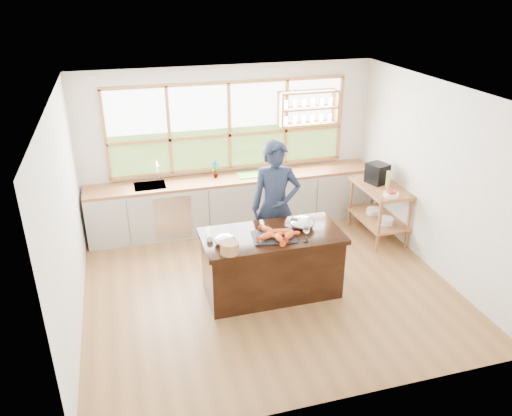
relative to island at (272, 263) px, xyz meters
name	(u,v)px	position (x,y,z in m)	size (l,w,h in m)	color
ground_plane	(267,284)	(0.00, 0.20, -0.45)	(5.00, 5.00, 0.00)	#946034
room_shell	(259,155)	(0.02, 0.71, 1.30)	(5.02, 4.52, 2.71)	white
back_counter	(234,201)	(-0.02, 2.14, 0.00)	(4.90, 0.63, 0.90)	#AFACA4
right_shelf_unit	(380,203)	(2.19, 1.09, 0.15)	(0.62, 1.10, 0.90)	#A1593B
island	(272,263)	(0.00, 0.00, 0.00)	(1.85, 0.90, 0.90)	black
cook	(275,207)	(0.25, 0.66, 0.52)	(0.71, 0.47, 1.94)	#192238
potted_plant	(215,169)	(-0.31, 2.20, 0.59)	(0.16, 0.11, 0.30)	slate
cutting_board	(250,175)	(0.27, 2.14, 0.45)	(0.40, 0.30, 0.01)	green
espresso_machine	(377,173)	(2.19, 1.26, 0.61)	(0.28, 0.30, 0.33)	black
wine_bottle	(388,180)	(2.24, 1.00, 0.59)	(0.07, 0.07, 0.28)	#B3BA56
fruit_bowl	(391,193)	(2.14, 0.70, 0.49)	(0.24, 0.24, 0.11)	white
slate_board	(274,237)	(0.00, -0.10, 0.45)	(0.55, 0.40, 0.02)	black
lobster_pile	(276,234)	(0.02, -0.13, 0.50)	(0.52, 0.48, 0.08)	#D75819
mixing_bowl_left	(225,240)	(-0.65, -0.10, 0.50)	(0.28, 0.28, 0.13)	silver
mixing_bowl_right	(302,223)	(0.45, 0.07, 0.52)	(0.34, 0.34, 0.16)	silver
wine_glass	(306,230)	(0.35, -0.31, 0.61)	(0.08, 0.08, 0.22)	white
wicker_basket	(230,248)	(-0.65, -0.33, 0.52)	(0.23, 0.23, 0.15)	#AB7649
parchment_roll	(209,234)	(-0.81, 0.15, 0.49)	(0.08, 0.08, 0.30)	white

